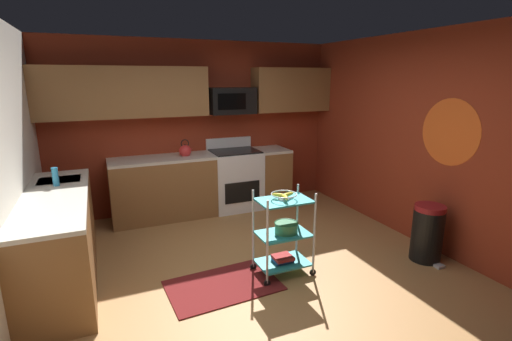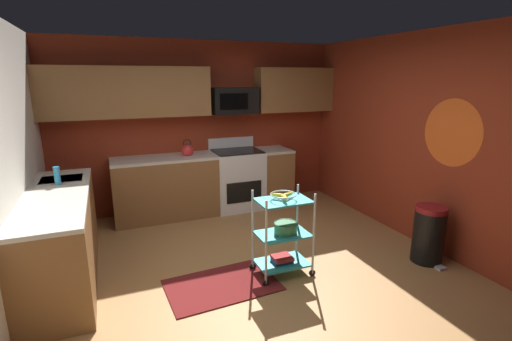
% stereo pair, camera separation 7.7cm
% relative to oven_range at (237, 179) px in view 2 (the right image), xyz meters
% --- Properties ---
extents(floor, '(4.40, 4.80, 0.04)m').
position_rel_oven_range_xyz_m(floor, '(-0.50, -2.10, -0.50)').
color(floor, '#A87542').
rests_on(floor, ground).
extents(wall_back, '(4.52, 0.06, 2.60)m').
position_rel_oven_range_xyz_m(wall_back, '(-0.50, 0.33, 0.82)').
color(wall_back, maroon).
rests_on(wall_back, ground).
extents(wall_right, '(0.06, 4.80, 2.60)m').
position_rel_oven_range_xyz_m(wall_right, '(1.73, -2.10, 0.82)').
color(wall_right, maroon).
rests_on(wall_right, ground).
extents(wall_flower_decal, '(0.00, 0.76, 0.76)m').
position_rel_oven_range_xyz_m(wall_flower_decal, '(1.70, -2.42, 0.97)').
color(wall_flower_decal, '#E5591E').
extents(counter_run, '(3.58, 2.74, 0.92)m').
position_rel_oven_range_xyz_m(counter_run, '(-1.34, -0.60, -0.01)').
color(counter_run, brown).
rests_on(counter_run, ground).
extents(oven_range, '(0.76, 0.65, 1.10)m').
position_rel_oven_range_xyz_m(oven_range, '(0.00, 0.00, 0.00)').
color(oven_range, white).
rests_on(oven_range, ground).
extents(upper_cabinets, '(4.40, 0.33, 0.70)m').
position_rel_oven_range_xyz_m(upper_cabinets, '(-0.61, 0.13, 1.37)').
color(upper_cabinets, brown).
extents(microwave, '(0.70, 0.39, 0.40)m').
position_rel_oven_range_xyz_m(microwave, '(-0.00, 0.10, 1.22)').
color(microwave, black).
extents(rolling_cart, '(0.61, 0.39, 0.91)m').
position_rel_oven_range_xyz_m(rolling_cart, '(-0.25, -2.16, -0.03)').
color(rolling_cart, silver).
rests_on(rolling_cart, ground).
extents(fruit_bowl, '(0.27, 0.27, 0.07)m').
position_rel_oven_range_xyz_m(fruit_bowl, '(-0.25, -2.16, 0.40)').
color(fruit_bowl, silver).
rests_on(fruit_bowl, rolling_cart).
extents(mixing_bowl_large, '(0.25, 0.25, 0.11)m').
position_rel_oven_range_xyz_m(mixing_bowl_large, '(-0.21, -2.16, 0.04)').
color(mixing_bowl_large, '#387F4C').
rests_on(mixing_bowl_large, rolling_cart).
extents(book_stack, '(0.21, 0.19, 0.07)m').
position_rel_oven_range_xyz_m(book_stack, '(-0.25, -2.16, -0.31)').
color(book_stack, '#1E4C8C').
rests_on(book_stack, rolling_cart).
extents(kettle, '(0.21, 0.18, 0.26)m').
position_rel_oven_range_xyz_m(kettle, '(-0.78, -0.00, 0.52)').
color(kettle, red).
rests_on(kettle, counter_run).
extents(dish_soap_bottle, '(0.06, 0.06, 0.20)m').
position_rel_oven_range_xyz_m(dish_soap_bottle, '(-2.40, -1.01, 0.54)').
color(dish_soap_bottle, '#2D8CBF').
rests_on(dish_soap_bottle, counter_run).
extents(trash_can, '(0.34, 0.42, 0.66)m').
position_rel_oven_range_xyz_m(trash_can, '(1.40, -2.54, -0.15)').
color(trash_can, black).
rests_on(trash_can, ground).
extents(floor_rug, '(1.14, 0.76, 0.01)m').
position_rel_oven_range_xyz_m(floor_rug, '(-0.92, -2.16, -0.47)').
color(floor_rug, maroon).
rests_on(floor_rug, ground).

